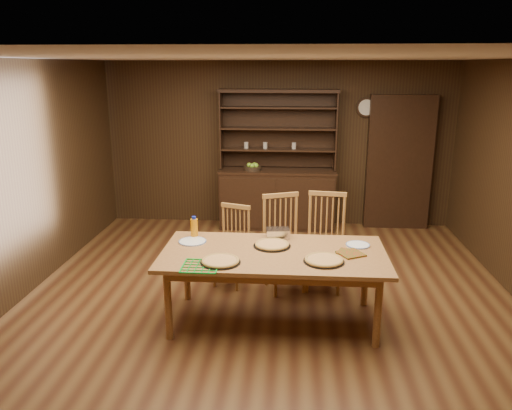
# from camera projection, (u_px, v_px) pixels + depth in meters

# --- Properties ---
(floor) EXTENTS (6.00, 6.00, 0.00)m
(floor) POSITION_uv_depth(u_px,v_px,m) (268.00, 305.00, 5.45)
(floor) COLOR brown
(floor) RESTS_ON ground
(room_shell) EXTENTS (6.00, 6.00, 6.00)m
(room_shell) POSITION_uv_depth(u_px,v_px,m) (269.00, 163.00, 5.03)
(room_shell) COLOR silver
(room_shell) RESTS_ON floor
(china_hutch) EXTENTS (1.84, 0.52, 2.17)m
(china_hutch) POSITION_uv_depth(u_px,v_px,m) (277.00, 191.00, 7.94)
(china_hutch) COLOR black
(china_hutch) RESTS_ON floor
(doorway) EXTENTS (1.00, 0.18, 2.10)m
(doorway) POSITION_uv_depth(u_px,v_px,m) (399.00, 163.00, 7.82)
(doorway) COLOR black
(doorway) RESTS_ON floor
(wall_clock) EXTENTS (0.30, 0.05, 0.30)m
(wall_clock) POSITION_uv_depth(u_px,v_px,m) (366.00, 107.00, 7.68)
(wall_clock) COLOR black
(wall_clock) RESTS_ON room_shell
(dining_table) EXTENTS (2.21, 1.11, 0.75)m
(dining_table) POSITION_uv_depth(u_px,v_px,m) (274.00, 258.00, 4.93)
(dining_table) COLOR #AA783B
(dining_table) RESTS_ON floor
(chair_left) EXTENTS (0.49, 0.48, 0.95)m
(chair_left) POSITION_uv_depth(u_px,v_px,m) (233.00, 243.00, 5.90)
(chair_left) COLOR #A46C38
(chair_left) RESTS_ON floor
(chair_center) EXTENTS (0.58, 0.57, 1.11)m
(chair_center) POSITION_uv_depth(u_px,v_px,m) (283.00, 239.00, 5.76)
(chair_center) COLOR #A46C38
(chair_center) RESTS_ON floor
(chair_right) EXTENTS (0.51, 0.49, 1.12)m
(chair_right) POSITION_uv_depth(u_px,v_px,m) (325.00, 238.00, 5.78)
(chair_right) COLOR #A46C38
(chair_right) RESTS_ON floor
(pizza_left) EXTENTS (0.38, 0.38, 0.04)m
(pizza_left) POSITION_uv_depth(u_px,v_px,m) (221.00, 261.00, 4.64)
(pizza_left) COLOR black
(pizza_left) RESTS_ON dining_table
(pizza_right) EXTENTS (0.39, 0.39, 0.04)m
(pizza_right) POSITION_uv_depth(u_px,v_px,m) (324.00, 260.00, 4.66)
(pizza_right) COLOR black
(pizza_right) RESTS_ON dining_table
(pizza_center) EXTENTS (0.38, 0.38, 0.04)m
(pizza_center) POSITION_uv_depth(u_px,v_px,m) (272.00, 245.00, 5.06)
(pizza_center) COLOR black
(pizza_center) RESTS_ON dining_table
(cooling_rack) EXTENTS (0.42, 0.42, 0.01)m
(cooling_rack) POSITION_uv_depth(u_px,v_px,m) (200.00, 266.00, 4.55)
(cooling_rack) COLOR #0CA025
(cooling_rack) RESTS_ON dining_table
(plate_left) EXTENTS (0.29, 0.29, 0.02)m
(plate_left) POSITION_uv_depth(u_px,v_px,m) (193.00, 241.00, 5.18)
(plate_left) COLOR white
(plate_left) RESTS_ON dining_table
(plate_right) EXTENTS (0.24, 0.24, 0.02)m
(plate_right) POSITION_uv_depth(u_px,v_px,m) (358.00, 245.00, 5.08)
(plate_right) COLOR white
(plate_right) RESTS_ON dining_table
(foil_dish) EXTENTS (0.26, 0.20, 0.10)m
(foil_dish) POSITION_uv_depth(u_px,v_px,m) (278.00, 233.00, 5.31)
(foil_dish) COLOR white
(foil_dish) RESTS_ON dining_table
(juice_bottle) EXTENTS (0.08, 0.08, 0.23)m
(juice_bottle) POSITION_uv_depth(u_px,v_px,m) (194.00, 228.00, 5.31)
(juice_bottle) COLOR orange
(juice_bottle) RESTS_ON dining_table
(pot_holder_a) EXTENTS (0.30, 0.30, 0.02)m
(pot_holder_a) POSITION_uv_depth(u_px,v_px,m) (351.00, 254.00, 4.84)
(pot_holder_a) COLOR #AC1C13
(pot_holder_a) RESTS_ON dining_table
(pot_holder_b) EXTENTS (0.23, 0.23, 0.01)m
(pot_holder_b) POSITION_uv_depth(u_px,v_px,m) (347.00, 252.00, 4.89)
(pot_holder_b) COLOR #AC1C13
(pot_holder_b) RESTS_ON dining_table
(fruit_bowl) EXTENTS (0.27, 0.27, 0.12)m
(fruit_bowl) POSITION_uv_depth(u_px,v_px,m) (253.00, 167.00, 7.80)
(fruit_bowl) COLOR black
(fruit_bowl) RESTS_ON china_hutch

